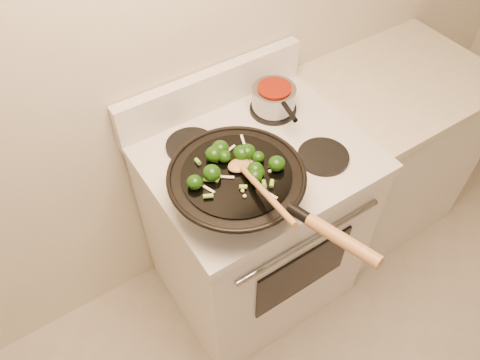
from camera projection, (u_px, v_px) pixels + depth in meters
stove at (253, 225)px, 2.00m from camera, size 0.78×0.67×1.08m
counter_unit at (379, 153)px, 2.29m from camera, size 0.77×0.62×0.91m
wok at (238, 187)px, 1.44m from camera, size 0.42×0.70×0.20m
stirfry at (236, 162)px, 1.40m from camera, size 0.30×0.28×0.05m
wooden_spoon at (253, 180)px, 1.34m from camera, size 0.08×0.33×0.08m
saucepan at (274, 98)px, 1.75m from camera, size 0.16×0.26×0.10m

